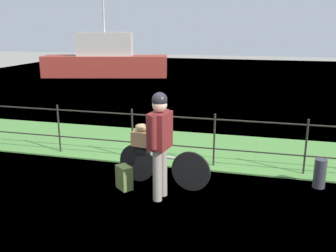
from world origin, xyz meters
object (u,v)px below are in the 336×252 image
object	(u,v)px
wooden_crate	(143,138)
mooring_bollard	(320,173)
moored_boat_near	(106,60)
bicycle_main	(162,166)
backpack_on_paving	(124,177)
cyclist_person	(160,137)
terrier_dog	(144,127)

from	to	relation	value
wooden_crate	mooring_bollard	distance (m)	3.01
wooden_crate	mooring_bollard	size ratio (longest dim) A/B	0.67
moored_boat_near	bicycle_main	bearing A→B (deg)	-62.62
backpack_on_paving	mooring_bollard	bearing A→B (deg)	55.07
cyclist_person	backpack_on_paving	world-z (taller)	cyclist_person
wooden_crate	backpack_on_paving	distance (m)	0.72
moored_boat_near	mooring_bollard	bearing A→B (deg)	-53.16
moored_boat_near	wooden_crate	bearing A→B (deg)	-63.77
mooring_bollard	cyclist_person	bearing A→B (deg)	-157.25
terrier_dog	backpack_on_paving	xyz separation A→B (m)	(-0.25, -0.35, -0.79)
cyclist_person	mooring_bollard	xyz separation A→B (m)	(2.47, 1.04, -0.75)
bicycle_main	moored_boat_near	size ratio (longest dim) A/B	0.24
bicycle_main	backpack_on_paving	world-z (taller)	bicycle_main
cyclist_person	moored_boat_near	size ratio (longest dim) A/B	0.25
wooden_crate	cyclist_person	distance (m)	0.72
cyclist_person	bicycle_main	bearing A→B (deg)	101.36
terrier_dog	moored_boat_near	world-z (taller)	moored_boat_near
cyclist_person	moored_boat_near	bearing A→B (deg)	116.87
wooden_crate	cyclist_person	xyz separation A→B (m)	(0.45, -0.53, 0.22)
bicycle_main	cyclist_person	size ratio (longest dim) A/B	0.97
backpack_on_paving	moored_boat_near	distance (m)	14.58
terrier_dog	backpack_on_paving	bearing A→B (deg)	-124.90
bicycle_main	terrier_dog	distance (m)	0.72
cyclist_person	mooring_bollard	size ratio (longest dim) A/B	3.39
backpack_on_paving	mooring_bollard	xyz separation A→B (m)	(3.14, 0.86, 0.05)
bicycle_main	wooden_crate	xyz separation A→B (m)	(-0.35, 0.06, 0.44)
wooden_crate	terrier_dog	distance (m)	0.20
wooden_crate	terrier_dog	size ratio (longest dim) A/B	1.04
wooden_crate	bicycle_main	bearing A→B (deg)	-9.03
cyclist_person	moored_boat_near	xyz separation A→B (m)	(-6.78, 13.39, -0.16)
wooden_crate	cyclist_person	bearing A→B (deg)	-49.73
bicycle_main	backpack_on_paving	xyz separation A→B (m)	(-0.57, -0.30, -0.15)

